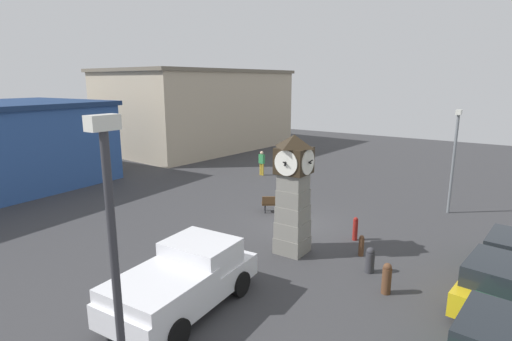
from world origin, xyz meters
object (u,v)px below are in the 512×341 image
at_px(bollard_far_row, 370,260).
at_px(bench, 277,203).
at_px(bollard_near_tower, 355,229).
at_px(car_near_tower, 502,285).
at_px(bollard_end_row, 387,278).
at_px(street_lamp_near_road, 454,153).
at_px(bollard_mid_row, 361,245).
at_px(pickup_truck, 184,279).
at_px(pedestrian_near_bench, 262,161).
at_px(clock_tower, 293,193).
at_px(street_lamp_far_side, 115,274).

height_order(bollard_far_row, bench, bollard_far_row).
height_order(bollard_near_tower, car_near_tower, car_near_tower).
distance_m(bollard_far_row, bench, 7.21).
height_order(bollard_end_row, car_near_tower, car_near_tower).
bearing_deg(car_near_tower, street_lamp_near_road, 17.81).
height_order(bollard_near_tower, bollard_mid_row, bollard_near_tower).
distance_m(pickup_truck, street_lamp_near_road, 15.06).
height_order(pickup_truck, pedestrian_near_bench, pickup_truck).
xyz_separation_m(bollard_end_row, car_near_tower, (0.97, -3.07, 0.27)).
xyz_separation_m(bollard_mid_row, pickup_truck, (-6.51, 3.07, 0.50)).
distance_m(clock_tower, bollard_end_row, 4.60).
xyz_separation_m(clock_tower, bollard_far_row, (0.05, -3.12, -1.97)).
relative_size(bollard_near_tower, bollard_end_row, 0.98).
xyz_separation_m(clock_tower, bench, (3.83, 3.02, -1.92)).
bearing_deg(bollard_far_row, bench, 58.38).
bearing_deg(street_lamp_near_road, pickup_truck, 160.62).
bearing_deg(clock_tower, bollard_near_tower, -32.21).
relative_size(pickup_truck, street_lamp_far_side, 0.82).
bearing_deg(street_lamp_far_side, bollard_far_row, -7.45).
bearing_deg(bench, street_lamp_near_road, -55.96).
relative_size(bollard_far_row, pickup_truck, 0.19).
distance_m(clock_tower, car_near_tower, 7.30).
bearing_deg(pedestrian_near_bench, pickup_truck, -154.00).
bearing_deg(bollard_end_row, clock_tower, 75.16).
relative_size(bollard_end_row, street_lamp_far_side, 0.17).
relative_size(bollard_far_row, pedestrian_near_bench, 0.53).
distance_m(bench, street_lamp_near_road, 9.16).
bearing_deg(bollard_mid_row, bollard_far_row, -147.59).
height_order(clock_tower, bollard_mid_row, clock_tower).
bearing_deg(pickup_truck, street_lamp_near_road, -19.38).
bearing_deg(bollard_mid_row, street_lamp_near_road, -13.95).
distance_m(pickup_truck, bench, 9.44).
distance_m(bollard_near_tower, street_lamp_far_side, 12.31).
xyz_separation_m(clock_tower, street_lamp_near_road, (8.75, -4.26, 0.66)).
relative_size(pedestrian_near_bench, street_lamp_far_side, 0.28).
distance_m(car_near_tower, pedestrian_near_bench, 18.56).
relative_size(street_lamp_near_road, street_lamp_far_side, 0.86).
height_order(bollard_end_row, street_lamp_near_road, street_lamp_near_road).
bearing_deg(pickup_truck, street_lamp_far_side, -147.54).
distance_m(bollard_far_row, pickup_truck, 6.59).
bearing_deg(bollard_far_row, bollard_end_row, -140.61).
xyz_separation_m(bench, street_lamp_far_side, (-13.18, -4.91, 3.05)).
distance_m(bollard_near_tower, pedestrian_near_bench, 12.55).
bearing_deg(pedestrian_near_bench, bollard_end_row, -132.63).
distance_m(clock_tower, pedestrian_near_bench, 13.27).
height_order(clock_tower, bollard_end_row, clock_tower).
xyz_separation_m(pedestrian_near_bench, street_lamp_near_road, (-1.52, -12.54, 2.10)).
xyz_separation_m(car_near_tower, street_lamp_near_road, (8.85, 2.84, 2.31)).
distance_m(clock_tower, pickup_truck, 5.56).
height_order(bollard_mid_row, pickup_truck, pickup_truck).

